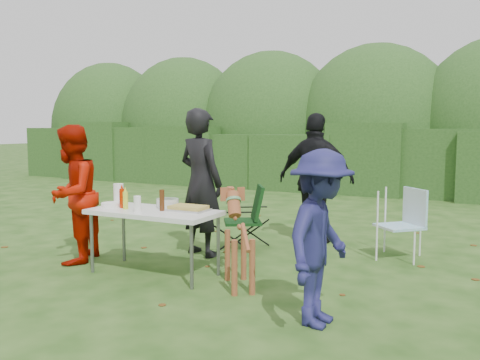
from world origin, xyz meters
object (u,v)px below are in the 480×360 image
at_px(dog, 239,242).
at_px(paper_towel_roll, 119,194).
at_px(child, 321,238).
at_px(person_red_jacket, 72,194).
at_px(lawn_chair, 399,223).
at_px(folding_table, 154,215).
at_px(person_cook, 201,182).
at_px(mustard_bottle, 125,200).
at_px(camping_chair, 243,218).
at_px(beer_bottle, 162,200).
at_px(ketchup_bottle, 122,198).
at_px(person_black_puffy, 316,179).

bearing_deg(dog, paper_towel_roll, 50.37).
height_order(child, paper_towel_roll, child).
bearing_deg(dog, person_red_jacket, 54.94).
bearing_deg(lawn_chair, folding_table, -4.30).
bearing_deg(person_cook, folding_table, 104.62).
height_order(child, mustard_bottle, child).
bearing_deg(person_red_jacket, camping_chair, 112.73).
bearing_deg(person_red_jacket, beer_bottle, 71.52).
bearing_deg(beer_bottle, paper_towel_roll, 171.97).
bearing_deg(camping_chair, person_red_jacket, 11.66).
bearing_deg(beer_bottle, folding_table, -177.06).
bearing_deg(dog, mustard_bottle, 57.63).
distance_m(person_red_jacket, camping_chair, 2.23).
bearing_deg(person_red_jacket, ketchup_bottle, 70.18).
xyz_separation_m(lawn_chair, beer_bottle, (-2.26, -1.98, 0.41)).
bearing_deg(person_cook, person_black_puffy, -114.85).
xyz_separation_m(person_red_jacket, mustard_bottle, (0.88, -0.05, -0.01)).
bearing_deg(mustard_bottle, person_black_puffy, 58.71).
xyz_separation_m(person_black_puffy, paper_towel_roll, (-1.73, -2.22, -0.07)).
height_order(person_cook, mustard_bottle, person_cook).
relative_size(person_red_jacket, person_black_puffy, 0.91).
height_order(ketchup_bottle, beer_bottle, beer_bottle).
relative_size(person_cook, dog, 1.87).
xyz_separation_m(child, beer_bottle, (-2.05, 0.58, 0.11)).
bearing_deg(folding_table, person_cook, 89.21).
xyz_separation_m(camping_chair, beer_bottle, (-0.28, -1.46, 0.41)).
distance_m(folding_table, ketchup_bottle, 0.46).
bearing_deg(mustard_bottle, person_cook, 72.46).
height_order(person_red_jacket, child, person_red_jacket).
bearing_deg(camping_chair, paper_towel_roll, 22.33).
xyz_separation_m(person_red_jacket, lawn_chair, (3.58, 2.03, -0.40)).
relative_size(folding_table, lawn_chair, 1.66).
bearing_deg(child, dog, 64.78).
bearing_deg(camping_chair, person_black_puffy, -162.50).
distance_m(folding_table, lawn_chair, 3.10).
distance_m(mustard_bottle, paper_towel_roll, 0.33).
bearing_deg(beer_bottle, ketchup_bottle, -176.03).
distance_m(camping_chair, beer_bottle, 1.54).
xyz_separation_m(folding_table, child, (2.16, -0.58, 0.06)).
relative_size(child, camping_chair, 1.67).
xyz_separation_m(person_cook, mustard_bottle, (-0.34, -1.09, -0.12)).
bearing_deg(child, ketchup_bottle, 81.42).
xyz_separation_m(folding_table, camping_chair, (0.39, 1.46, -0.24)).
height_order(person_black_puffy, camping_chair, person_black_puffy).
distance_m(person_red_jacket, paper_towel_roll, 0.63).
xyz_separation_m(person_red_jacket, person_black_puffy, (2.34, 2.36, 0.09)).
xyz_separation_m(folding_table, dog, (1.09, 0.00, -0.20)).
bearing_deg(person_black_puffy, lawn_chair, 164.59).
bearing_deg(person_cook, beer_bottle, 110.97).
bearing_deg(camping_chair, folding_table, 43.46).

